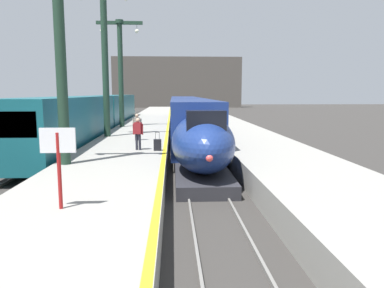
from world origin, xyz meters
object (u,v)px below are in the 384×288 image
Objects in this scene: highspeed_train_main at (188,118)px; departure_info_board at (58,152)px; regional_train_adjacent at (98,114)px; passenger_mid_platform at (137,125)px; station_column_far at (105,47)px; rolling_suitcase at (158,145)px; station_column_mid at (59,30)px; passenger_near_edge at (138,131)px; station_column_distant at (120,63)px.

highspeed_train_main is 22.47m from departure_info_board.
passenger_mid_platform is (4.50, -10.15, -0.09)m from regional_train_adjacent.
passenger_mid_platform is (2.30, -2.31, -5.09)m from station_column_far.
station_column_far is 4.83× the size of departure_info_board.
passenger_mid_platform is 4.64m from rolling_suitcase.
regional_train_adjacent reaches higher than departure_info_board.
station_column_mid is at bearing -137.20° from rolling_suitcase.
passenger_near_edge is at bearing -66.75° from station_column_far.
station_column_far is 1.10× the size of station_column_distant.
passenger_near_edge is at bearing -78.87° from station_column_distant.
station_column_distant is 14.86m from passenger_near_edge.
passenger_mid_platform is at bearing -114.10° from highspeed_train_main.
highspeed_train_main is at bearing 79.05° from departure_info_board.
departure_info_board reaches higher than rolling_suitcase.
station_column_far is 17.02m from departure_info_board.
departure_info_board is (1.63, -23.83, -4.08)m from station_column_distant.
station_column_mid reaches higher than regional_train_adjacent.
station_column_distant is at bearing 101.13° from passenger_near_edge.
station_column_mid reaches higher than highspeed_train_main.
passenger_near_edge is 1.00× the size of passenger_mid_platform.
station_column_distant is (-0.00, 7.51, -0.50)m from station_column_far.
station_column_mid reaches higher than departure_info_board.
departure_info_board reaches higher than passenger_mid_platform.
passenger_near_edge is at bearing -70.85° from regional_train_adjacent.
regional_train_adjacent is at bearing 171.48° from station_column_distant.
passenger_mid_platform is at bearing -45.08° from station_column_far.
station_column_far is at bearing -90.00° from station_column_distant.
station_column_mid is (2.20, -17.99, 4.44)m from regional_train_adjacent.
station_column_far is (0.00, 10.14, 0.56)m from station_column_mid.
regional_train_adjacent is at bearing 165.44° from highspeed_train_main.
rolling_suitcase is at bearing -16.64° from passenger_near_edge.
regional_train_adjacent is 9.56m from station_column_far.
station_column_mid is 0.90× the size of station_column_far.
passenger_near_edge is 10.03m from departure_info_board.
highspeed_train_main reaches higher than passenger_near_edge.
regional_train_adjacent is at bearing 99.01° from departure_info_board.
passenger_near_edge is (2.73, -6.35, -5.09)m from station_column_far.
station_column_distant is 24.23m from departure_info_board.
highspeed_train_main is 3.68× the size of station_column_far.
station_column_distant is at bearing 163.26° from highspeed_train_main.
passenger_mid_platform is at bearing 87.27° from departure_info_board.
station_column_far reaches higher than regional_train_adjacent.
station_column_far is at bearing 134.92° from passenger_mid_platform.
station_column_mid is 7.54m from departure_info_board.
station_column_distant is (-5.90, 1.77, 4.70)m from highspeed_train_main.
highspeed_train_main is 17.57m from station_column_mid.
station_column_far is at bearing -135.79° from highspeed_train_main.
regional_train_adjacent is 5.02m from station_column_distant.
rolling_suitcase is (3.76, 3.48, -5.22)m from station_column_mid.
rolling_suitcase is 0.46× the size of departure_info_board.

